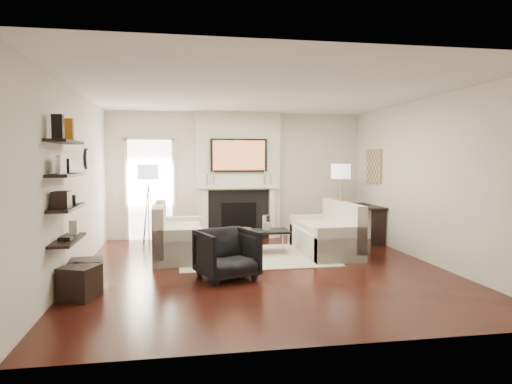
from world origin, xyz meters
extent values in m
plane|color=black|center=(0.00, 0.00, 0.00)|extent=(6.00, 6.00, 0.00)
plane|color=white|center=(0.00, 0.00, 2.70)|extent=(6.00, 6.00, 0.00)
plane|color=silver|center=(0.00, 3.00, 1.35)|extent=(5.50, 0.00, 5.50)
plane|color=silver|center=(0.00, -3.00, 1.35)|extent=(5.50, 0.00, 5.50)
plane|color=silver|center=(-2.75, 0.00, 1.35)|extent=(0.00, 6.00, 6.00)
plane|color=silver|center=(2.75, 0.00, 1.35)|extent=(0.00, 6.00, 6.00)
cube|color=silver|center=(0.00, 2.88, 1.35)|extent=(1.80, 0.25, 2.70)
cube|color=black|center=(0.00, 2.74, 0.52)|extent=(1.30, 0.02, 1.04)
cube|color=black|center=(0.00, 2.73, 0.45)|extent=(0.75, 0.02, 0.65)
cube|color=white|center=(-0.72, 2.71, 0.55)|extent=(0.12, 0.08, 1.10)
cube|color=white|center=(0.72, 2.71, 0.55)|extent=(0.12, 0.08, 1.10)
cube|color=white|center=(0.00, 2.69, 1.12)|extent=(1.70, 0.18, 0.07)
cube|color=black|center=(0.00, 2.71, 1.78)|extent=(1.20, 0.06, 0.70)
cube|color=#BF723F|center=(0.00, 2.68, 1.78)|extent=(1.10, 0.00, 0.62)
cylinder|color=silver|center=(-0.55, 2.70, 1.30)|extent=(0.04, 0.04, 0.30)
cylinder|color=silver|center=(-0.68, 2.70, 1.27)|extent=(0.04, 0.04, 0.24)
cylinder|color=silver|center=(0.55, 2.70, 1.30)|extent=(0.04, 0.04, 0.30)
cylinder|color=silver|center=(0.68, 2.70, 1.27)|extent=(0.04, 0.04, 0.24)
cube|color=white|center=(-1.85, 2.98, 1.05)|extent=(0.90, 0.02, 2.10)
cube|color=white|center=(-2.33, 2.96, 1.05)|extent=(0.06, 0.06, 2.16)
cube|color=white|center=(-1.37, 2.96, 1.05)|extent=(0.06, 0.06, 2.16)
cube|color=white|center=(-1.85, 2.96, 2.13)|extent=(1.02, 0.06, 0.06)
cube|color=#B8AE97|center=(0.02, 0.89, 0.01)|extent=(2.60, 2.00, 0.01)
cube|color=beige|center=(-1.26, 1.14, 0.21)|extent=(0.85, 1.80, 0.42)
cube|color=beige|center=(-1.60, 1.14, 0.53)|extent=(0.18, 1.80, 0.80)
cube|color=beige|center=(-1.26, 0.33, 0.30)|extent=(0.85, 0.18, 0.60)
cube|color=beige|center=(-1.26, 1.95, 0.30)|extent=(0.85, 0.18, 0.60)
cube|color=beige|center=(-1.21, 1.14, 0.47)|extent=(0.63, 1.44, 0.10)
cube|color=#BB7417|center=(-1.60, 1.44, 0.73)|extent=(0.10, 0.42, 0.42)
cube|color=black|center=(-1.60, 0.84, 0.72)|extent=(0.10, 0.40, 0.40)
cube|color=beige|center=(1.33, 0.97, 0.21)|extent=(0.85, 1.80, 0.42)
cube|color=beige|center=(1.66, 0.97, 0.53)|extent=(0.18, 1.80, 0.80)
cube|color=beige|center=(1.33, 0.16, 0.30)|extent=(0.85, 0.18, 0.60)
cube|color=beige|center=(1.33, 1.78, 0.30)|extent=(0.85, 0.18, 0.60)
cube|color=beige|center=(1.28, 0.97, 0.47)|extent=(0.63, 1.44, 0.10)
cube|color=#BB7417|center=(1.66, 1.27, 0.73)|extent=(0.10, 0.42, 0.42)
cube|color=black|center=(1.66, 0.67, 0.72)|extent=(0.10, 0.40, 0.40)
cube|color=black|center=(0.14, 1.14, 0.40)|extent=(1.10, 0.55, 0.04)
cylinder|color=silver|center=(-0.36, 0.92, 0.19)|extent=(0.02, 0.02, 0.38)
cylinder|color=silver|center=(0.64, 0.92, 0.19)|extent=(0.02, 0.02, 0.38)
cylinder|color=silver|center=(-0.36, 1.36, 0.19)|extent=(0.02, 0.02, 0.38)
cylinder|color=silver|center=(0.64, 1.36, 0.19)|extent=(0.02, 0.02, 0.38)
cylinder|color=white|center=(0.29, 1.14, 0.56)|extent=(0.15, 0.15, 0.26)
cylinder|color=white|center=(0.29, 1.14, 0.50)|extent=(0.10, 0.10, 0.14)
cylinder|color=#A4601B|center=(-0.11, 1.14, 0.45)|extent=(0.27, 0.27, 0.04)
imported|color=black|center=(-0.61, -0.49, 0.39)|extent=(0.94, 0.91, 0.77)
cylinder|color=silver|center=(-1.85, 2.29, 0.60)|extent=(0.02, 0.02, 1.20)
cylinder|color=white|center=(-1.85, 2.29, 1.45)|extent=(0.40, 0.40, 0.30)
cylinder|color=silver|center=(-1.74, 2.29, 0.60)|extent=(0.25, 0.02, 1.23)
cylinder|color=silver|center=(-1.91, 2.38, 0.60)|extent=(0.14, 0.22, 1.23)
cylinder|color=silver|center=(-1.91, 2.19, 0.60)|extent=(0.14, 0.22, 1.23)
cylinder|color=silver|center=(2.05, 2.15, 0.60)|extent=(0.02, 0.02, 1.20)
cylinder|color=white|center=(2.05, 2.15, 1.45)|extent=(0.40, 0.40, 0.30)
cylinder|color=silver|center=(2.16, 2.15, 0.60)|extent=(0.25, 0.02, 1.23)
cylinder|color=silver|center=(2.00, 2.25, 0.60)|extent=(0.14, 0.22, 1.23)
cylinder|color=silver|center=(1.99, 2.06, 0.60)|extent=(0.14, 0.22, 1.23)
cube|color=black|center=(2.57, 1.98, 0.73)|extent=(0.35, 1.20, 0.04)
cube|color=black|center=(2.57, 1.43, 0.35)|extent=(0.30, 0.04, 0.71)
cube|color=black|center=(2.57, 2.53, 0.35)|extent=(0.30, 0.04, 0.71)
cube|color=#9D814E|center=(2.73, 2.05, 1.55)|extent=(0.03, 0.70, 0.70)
cube|color=black|center=(-2.62, -1.00, 0.70)|extent=(0.25, 1.00, 0.03)
cube|color=black|center=(-2.62, -1.00, 1.10)|extent=(0.25, 1.00, 0.04)
cube|color=black|center=(-2.62, -1.00, 1.50)|extent=(0.25, 1.00, 0.04)
cube|color=black|center=(-2.62, -1.00, 1.90)|extent=(0.25, 1.00, 0.04)
cube|color=black|center=(-2.62, -1.32, 2.06)|extent=(0.12, 0.10, 0.28)
cube|color=#BB7417|center=(-2.62, -0.80, 2.06)|extent=(0.12, 0.10, 0.28)
cube|color=white|center=(-2.62, -1.20, 1.63)|extent=(0.04, 0.30, 0.22)
cube|color=black|center=(-2.62, -0.79, 1.61)|extent=(0.04, 0.22, 0.18)
cube|color=black|center=(-2.62, -1.25, 1.22)|extent=(0.18, 0.25, 0.20)
cube|color=black|center=(-2.62, -0.80, 1.18)|extent=(0.15, 0.12, 0.12)
cube|color=black|center=(-2.62, -1.12, 0.74)|extent=(0.14, 0.20, 0.05)
cube|color=white|center=(-2.62, -0.67, 0.81)|extent=(0.10, 0.10, 0.18)
cylinder|color=black|center=(-2.73, 0.90, 1.70)|extent=(0.04, 0.34, 0.34)
cylinder|color=white|center=(-2.71, 0.90, 1.70)|extent=(0.01, 0.29, 0.29)
cube|color=black|center=(-2.47, -0.76, 0.20)|extent=(0.43, 0.43, 0.40)
cube|color=black|center=(-2.47, -1.13, 0.20)|extent=(0.52, 0.52, 0.40)
camera|label=1|loc=(-1.29, -6.84, 1.68)|focal=32.00mm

